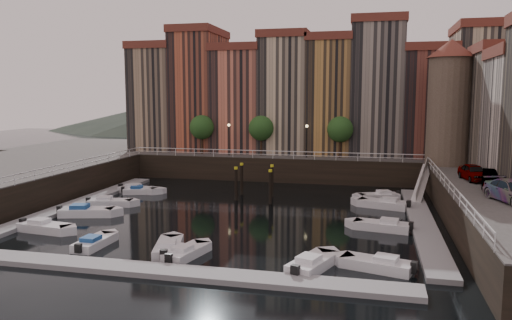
% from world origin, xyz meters
% --- Properties ---
extents(ground, '(200.00, 200.00, 0.00)m').
position_xyz_m(ground, '(0.00, 0.00, 0.00)').
color(ground, black).
rests_on(ground, ground).
extents(quay_far, '(80.00, 20.00, 3.00)m').
position_xyz_m(quay_far, '(0.00, 26.00, 1.50)').
color(quay_far, black).
rests_on(quay_far, ground).
extents(dock_left, '(2.00, 28.00, 0.35)m').
position_xyz_m(dock_left, '(-16.20, -1.00, 0.17)').
color(dock_left, gray).
rests_on(dock_left, ground).
extents(dock_right, '(2.00, 28.00, 0.35)m').
position_xyz_m(dock_right, '(16.20, -1.00, 0.17)').
color(dock_right, gray).
rests_on(dock_right, ground).
extents(dock_near, '(30.00, 2.00, 0.35)m').
position_xyz_m(dock_near, '(0.00, -17.00, 0.17)').
color(dock_near, gray).
rests_on(dock_near, ground).
extents(mountains, '(145.00, 100.00, 18.00)m').
position_xyz_m(mountains, '(1.72, 110.00, 7.92)').
color(mountains, '#2D382D').
rests_on(mountains, ground).
extents(far_terrace, '(48.70, 10.30, 17.50)m').
position_xyz_m(far_terrace, '(3.31, 23.50, 10.95)').
color(far_terrace, '#9C8163').
rests_on(far_terrace, quay_far).
extents(corner_tower, '(5.20, 5.20, 13.80)m').
position_xyz_m(corner_tower, '(20.00, 14.50, 10.19)').
color(corner_tower, '#6B5B4C').
rests_on(corner_tower, quay_right).
extents(promenade_trees, '(21.20, 3.20, 5.20)m').
position_xyz_m(promenade_trees, '(-1.33, 18.20, 6.58)').
color(promenade_trees, black).
rests_on(promenade_trees, quay_far).
extents(street_lamps, '(10.36, 0.36, 4.18)m').
position_xyz_m(street_lamps, '(-1.00, 17.20, 5.90)').
color(street_lamps, black).
rests_on(street_lamps, quay_far).
extents(railings, '(36.08, 34.04, 0.52)m').
position_xyz_m(railings, '(0.00, 4.88, 3.79)').
color(railings, white).
rests_on(railings, ground).
extents(gangway, '(2.78, 8.32, 3.73)m').
position_xyz_m(gangway, '(17.10, 10.00, 1.92)').
color(gangway, white).
rests_on(gangway, ground).
extents(mooring_pilings, '(4.36, 4.32, 3.78)m').
position_xyz_m(mooring_pilings, '(0.11, 5.88, 1.65)').
color(mooring_pilings, black).
rests_on(mooring_pilings, ground).
extents(boat_left_0, '(4.74, 2.18, 1.07)m').
position_xyz_m(boat_left_0, '(-13.19, -10.33, 0.36)').
color(boat_left_0, silver).
rests_on(boat_left_0, ground).
extents(boat_left_1, '(5.10, 2.94, 1.14)m').
position_xyz_m(boat_left_1, '(-12.91, -4.93, 0.38)').
color(boat_left_1, silver).
rests_on(boat_left_1, ground).
extents(boat_left_2, '(4.58, 2.50, 1.02)m').
position_xyz_m(boat_left_2, '(-12.94, -0.72, 0.35)').
color(boat_left_2, silver).
rests_on(boat_left_2, ground).
extents(boat_left_3, '(4.27, 2.64, 0.96)m').
position_xyz_m(boat_left_3, '(-12.76, 5.70, 0.32)').
color(boat_left_3, silver).
rests_on(boat_left_3, ground).
extents(boat_left_4, '(4.65, 1.93, 1.06)m').
position_xyz_m(boat_left_4, '(-13.35, 6.10, 0.36)').
color(boat_left_4, silver).
rests_on(boat_left_4, ground).
extents(boat_right_0, '(4.71, 2.79, 1.06)m').
position_xyz_m(boat_right_0, '(12.53, -13.30, 0.36)').
color(boat_right_0, silver).
rests_on(boat_right_0, ground).
extents(boat_right_2, '(4.73, 2.39, 1.06)m').
position_xyz_m(boat_right_2, '(12.97, -3.74, 0.36)').
color(boat_right_2, silver).
rests_on(boat_right_2, ground).
extents(boat_right_3, '(5.06, 3.00, 1.13)m').
position_xyz_m(boat_right_3, '(13.21, 4.60, 0.38)').
color(boat_right_3, silver).
rests_on(boat_right_3, ground).
extents(boat_right_4, '(4.47, 2.96, 1.01)m').
position_xyz_m(boat_right_4, '(12.81, 8.53, 0.34)').
color(boat_right_4, silver).
rests_on(boat_right_4, ground).
extents(boat_near_0, '(1.59, 4.16, 0.95)m').
position_xyz_m(boat_near_0, '(-7.15, -13.04, 0.32)').
color(boat_near_0, silver).
rests_on(boat_near_0, ground).
extents(boat_near_1, '(2.73, 4.66, 1.04)m').
position_xyz_m(boat_near_1, '(-1.50, -13.04, 0.35)').
color(boat_near_1, silver).
rests_on(boat_near_1, ground).
extents(boat_near_2, '(2.36, 4.27, 0.96)m').
position_xyz_m(boat_near_2, '(0.07, -13.69, 0.32)').
color(boat_near_2, silver).
rests_on(boat_near_2, ground).
extents(boat_near_3, '(3.11, 4.78, 1.08)m').
position_xyz_m(boat_near_3, '(8.54, -14.10, 0.36)').
color(boat_near_3, silver).
rests_on(boat_near_3, ground).
extents(car_a, '(2.46, 4.58, 1.48)m').
position_xyz_m(car_a, '(20.93, 3.86, 3.74)').
color(car_a, gray).
rests_on(car_a, quay_right).
extents(car_b, '(2.48, 4.79, 1.50)m').
position_xyz_m(car_b, '(21.78, 0.43, 3.75)').
color(car_b, gray).
rests_on(car_b, quay_right).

